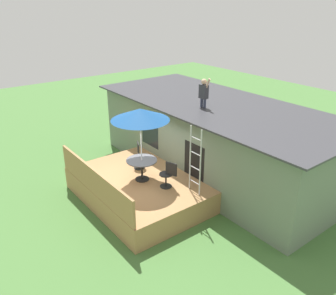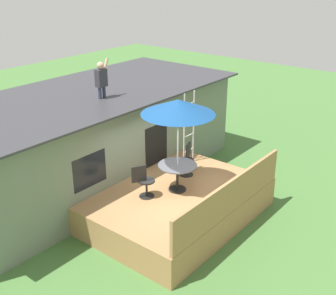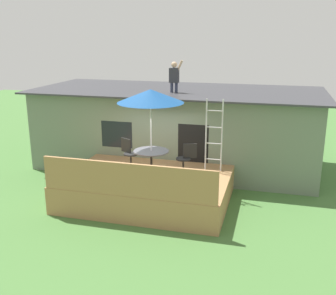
{
  "view_description": "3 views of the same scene",
  "coord_description": "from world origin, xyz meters",
  "px_view_note": "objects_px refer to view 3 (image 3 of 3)",
  "views": [
    {
      "loc": [
        9.05,
        -5.67,
        6.6
      ],
      "look_at": [
        0.42,
        0.94,
        1.88
      ],
      "focal_mm": 37.37,
      "sensor_mm": 36.0,
      "label": 1
    },
    {
      "loc": [
        -8.15,
        -6.26,
        6.46
      ],
      "look_at": [
        0.47,
        0.69,
        1.76
      ],
      "focal_mm": 46.54,
      "sensor_mm": 36.0,
      "label": 2
    },
    {
      "loc": [
        3.51,
        -10.58,
        4.84
      ],
      "look_at": [
        0.44,
        0.69,
        1.49
      ],
      "focal_mm": 42.68,
      "sensor_mm": 36.0,
      "label": 3
    }
  ],
  "objects_px": {
    "patio_chair_right": "(186,159)",
    "patio_umbrella": "(150,96)",
    "patio_chair_left": "(129,154)",
    "patio_table": "(151,156)",
    "step_ladder": "(214,135)",
    "person_figure": "(174,75)"
  },
  "relations": [
    {
      "from": "patio_umbrella",
      "to": "person_figure",
      "type": "bearing_deg",
      "value": 90.16
    },
    {
      "from": "step_ladder",
      "to": "patio_chair_left",
      "type": "xyz_separation_m",
      "value": [
        -2.56,
        -0.45,
        -0.64
      ]
    },
    {
      "from": "patio_umbrella",
      "to": "patio_chair_left",
      "type": "bearing_deg",
      "value": 153.24
    },
    {
      "from": "step_ladder",
      "to": "patio_umbrella",
      "type": "bearing_deg",
      "value": -152.52
    },
    {
      "from": "patio_chair_left",
      "to": "patio_chair_right",
      "type": "height_order",
      "value": "same"
    },
    {
      "from": "patio_chair_left",
      "to": "patio_chair_right",
      "type": "xyz_separation_m",
      "value": [
        1.81,
        -0.05,
        0.0
      ]
    },
    {
      "from": "step_ladder",
      "to": "person_figure",
      "type": "relative_size",
      "value": 1.98
    },
    {
      "from": "step_ladder",
      "to": "patio_table",
      "type": "bearing_deg",
      "value": -152.52
    },
    {
      "from": "person_figure",
      "to": "patio_chair_right",
      "type": "bearing_deg",
      "value": -67.91
    },
    {
      "from": "patio_table",
      "to": "step_ladder",
      "type": "relative_size",
      "value": 0.47
    },
    {
      "from": "patio_chair_right",
      "to": "patio_umbrella",
      "type": "bearing_deg",
      "value": -0.0
    },
    {
      "from": "person_figure",
      "to": "patio_chair_left",
      "type": "distance_m",
      "value": 3.31
    },
    {
      "from": "patio_umbrella",
      "to": "patio_chair_right",
      "type": "relative_size",
      "value": 2.76
    },
    {
      "from": "patio_table",
      "to": "person_figure",
      "type": "xyz_separation_m",
      "value": [
        -0.01,
        2.74,
        2.09
      ]
    },
    {
      "from": "patio_table",
      "to": "step_ladder",
      "type": "height_order",
      "value": "step_ladder"
    },
    {
      "from": "step_ladder",
      "to": "person_figure",
      "type": "height_order",
      "value": "person_figure"
    },
    {
      "from": "step_ladder",
      "to": "patio_chair_left",
      "type": "relative_size",
      "value": 2.39
    },
    {
      "from": "step_ladder",
      "to": "patio_chair_right",
      "type": "bearing_deg",
      "value": -146.11
    },
    {
      "from": "patio_chair_right",
      "to": "patio_table",
      "type": "bearing_deg",
      "value": -0.0
    },
    {
      "from": "patio_table",
      "to": "step_ladder",
      "type": "bearing_deg",
      "value": 27.48
    },
    {
      "from": "person_figure",
      "to": "patio_chair_right",
      "type": "relative_size",
      "value": 1.21
    },
    {
      "from": "patio_umbrella",
      "to": "patio_chair_left",
      "type": "relative_size",
      "value": 2.76
    }
  ]
}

